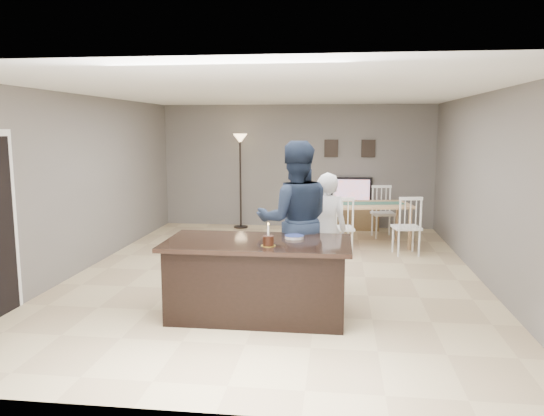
# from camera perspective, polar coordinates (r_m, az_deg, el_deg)

# --- Properties ---
(floor) EXTENTS (8.00, 8.00, 0.00)m
(floor) POSITION_cam_1_polar(r_m,az_deg,el_deg) (8.10, 0.42, -7.11)
(floor) COLOR #CFB685
(floor) RESTS_ON ground
(room_shell) EXTENTS (8.00, 8.00, 8.00)m
(room_shell) POSITION_cam_1_polar(r_m,az_deg,el_deg) (7.81, 0.43, 4.82)
(room_shell) COLOR slate
(room_shell) RESTS_ON floor
(kitchen_island) EXTENTS (2.15, 1.10, 0.90)m
(kitchen_island) POSITION_cam_1_polar(r_m,az_deg,el_deg) (6.26, -1.52, -7.54)
(kitchen_island) COLOR black
(kitchen_island) RESTS_ON floor
(tv_console) EXTENTS (1.20, 0.40, 0.60)m
(tv_console) POSITION_cam_1_polar(r_m,az_deg,el_deg) (11.67, 8.46, -0.82)
(tv_console) COLOR brown
(tv_console) RESTS_ON floor
(television) EXTENTS (0.91, 0.12, 0.53)m
(television) POSITION_cam_1_polar(r_m,az_deg,el_deg) (11.66, 8.52, 1.97)
(television) COLOR black
(television) RESTS_ON tv_console
(tv_screen_glow) EXTENTS (0.78, 0.00, 0.78)m
(tv_screen_glow) POSITION_cam_1_polar(r_m,az_deg,el_deg) (11.58, 8.53, 1.96)
(tv_screen_glow) COLOR #FF591C
(tv_screen_glow) RESTS_ON tv_console
(picture_frames) EXTENTS (1.10, 0.02, 0.38)m
(picture_frames) POSITION_cam_1_polar(r_m,az_deg,el_deg) (11.73, 8.35, 6.36)
(picture_frames) COLOR black
(picture_frames) RESTS_ON room_shell
(woman) EXTENTS (0.60, 0.42, 1.59)m
(woman) POSITION_cam_1_polar(r_m,az_deg,el_deg) (7.43, 5.85, -2.30)
(woman) COLOR silver
(woman) RESTS_ON floor
(man) EXTENTS (1.11, 0.94, 2.04)m
(man) POSITION_cam_1_polar(r_m,az_deg,el_deg) (6.80, 2.47, -1.35)
(man) COLOR #1A253A
(man) RESTS_ON floor
(birthday_cake) EXTENTS (0.17, 0.17, 0.26)m
(birthday_cake) POSITION_cam_1_polar(r_m,az_deg,el_deg) (5.88, -0.40, -3.51)
(birthday_cake) COLOR gold
(birthday_cake) RESTS_ON kitchen_island
(plate_stack) EXTENTS (0.23, 0.23, 0.04)m
(plate_stack) POSITION_cam_1_polar(r_m,az_deg,el_deg) (6.29, 2.41, -3.12)
(plate_stack) COLOR white
(plate_stack) RESTS_ON kitchen_island
(dining_table) EXTENTS (1.94, 2.18, 1.04)m
(dining_table) POSITION_cam_1_polar(r_m,az_deg,el_deg) (10.04, 9.83, -0.30)
(dining_table) COLOR tan
(dining_table) RESTS_ON floor
(floor_lamp) EXTENTS (0.31, 0.31, 2.07)m
(floor_lamp) POSITION_cam_1_polar(r_m,az_deg,el_deg) (11.61, -3.44, 5.68)
(floor_lamp) COLOR black
(floor_lamp) RESTS_ON floor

